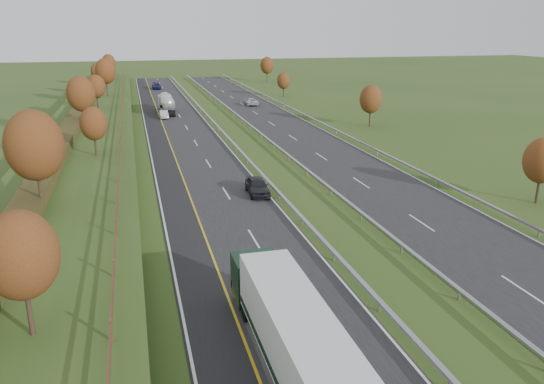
{
  "coord_description": "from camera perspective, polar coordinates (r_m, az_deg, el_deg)",
  "views": [
    {
      "loc": [
        -6.88,
        -13.04,
        15.28
      ],
      "look_at": [
        3.83,
        27.54,
        2.2
      ],
      "focal_mm": 35.0,
      "sensor_mm": 36.0,
      "label": 1
    }
  ],
  "objects": [
    {
      "name": "near_carriageway",
      "position": [
        74.94,
        -9.25,
        5.33
      ],
      "size": [
        10.5,
        200.0,
        0.04
      ],
      "primitive_type": "cube",
      "color": "black",
      "rests_on": "ground"
    },
    {
      "name": "hard_shoulder",
      "position": [
        74.68,
        -12.12,
        5.14
      ],
      "size": [
        3.0,
        200.0,
        0.04
      ],
      "primitive_type": "cube",
      "color": "black",
      "rests_on": "ground"
    },
    {
      "name": "ground",
      "position": [
        71.31,
        -2.4,
        4.92
      ],
      "size": [
        400.0,
        400.0,
        0.0
      ],
      "primitive_type": "plane",
      "color": "#304A1A",
      "rests_on": "ground"
    },
    {
      "name": "lane_markings",
      "position": [
        75.67,
        -4.39,
        5.65
      ],
      "size": [
        26.75,
        200.0,
        0.01
      ],
      "color": "silver",
      "rests_on": "near_carriageway"
    },
    {
      "name": "car_small_far",
      "position": [
        142.25,
        -12.32,
        11.09
      ],
      "size": [
        2.21,
        5.4,
        1.56
      ],
      "primitive_type": "imported",
      "rotation": [
        0.0,
        0.0,
        0.0
      ],
      "color": "#151544",
      "rests_on": "near_carriageway"
    },
    {
      "name": "far_carriageway",
      "position": [
        78.19,
        2.92,
        6.03
      ],
      "size": [
        10.5,
        200.0,
        0.04
      ],
      "primitive_type": "cube",
      "color": "black",
      "rests_on": "ground"
    },
    {
      "name": "embankment_left",
      "position": [
        74.68,
        -19.28,
        5.31
      ],
      "size": [
        12.0,
        200.0,
        2.0
      ],
      "primitive_type": "cube",
      "color": "#304A1A",
      "rests_on": "ground"
    },
    {
      "name": "fence_left",
      "position": [
        73.73,
        -15.94,
        6.85
      ],
      "size": [
        0.12,
        189.06,
        1.2
      ],
      "color": "#422B19",
      "rests_on": "embankment_left"
    },
    {
      "name": "car_oncoming",
      "position": [
        109.73,
        -2.29,
        9.69
      ],
      "size": [
        2.55,
        5.17,
        1.41
      ],
      "primitive_type": "imported",
      "rotation": [
        0.0,
        0.0,
        3.1
      ],
      "color": "silver",
      "rests_on": "far_carriageway"
    },
    {
      "name": "median_barrier_far",
      "position": [
        76.57,
        -1.16,
        6.26
      ],
      "size": [
        0.32,
        200.0,
        0.71
      ],
      "color": "#919499",
      "rests_on": "ground"
    },
    {
      "name": "outer_barrier_far",
      "position": [
        80.01,
        6.92,
        6.62
      ],
      "size": [
        0.32,
        200.0,
        0.71
      ],
      "color": "#919499",
      "rests_on": "ground"
    },
    {
      "name": "box_lorry",
      "position": [
        24.03,
        2.3,
        -15.32
      ],
      "size": [
        2.58,
        16.28,
        4.06
      ],
      "color": "black",
      "rests_on": "near_carriageway"
    },
    {
      "name": "hedge_left",
      "position": [
        74.59,
        -20.94,
        6.35
      ],
      "size": [
        2.2,
        180.0,
        1.1
      ],
      "primitive_type": "cube",
      "color": "#343515",
      "rests_on": "embankment_left"
    },
    {
      "name": "car_dark_near",
      "position": [
        50.42,
        -1.59,
        0.67
      ],
      "size": [
        2.14,
        4.82,
        1.61
      ],
      "primitive_type": "imported",
      "rotation": [
        0.0,
        0.0,
        -0.05
      ],
      "color": "black",
      "rests_on": "near_carriageway"
    },
    {
      "name": "car_silver_mid",
      "position": [
        95.55,
        -11.56,
        8.19
      ],
      "size": [
        1.47,
        4.08,
        1.34
      ],
      "primitive_type": "imported",
      "rotation": [
        0.0,
        0.0,
        0.01
      ],
      "color": "#B7B6BB",
      "rests_on": "near_carriageway"
    },
    {
      "name": "trees_left",
      "position": [
        70.48,
        -19.6,
        9.06
      ],
      "size": [
        6.64,
        164.3,
        7.66
      ],
      "color": "#2D2116",
      "rests_on": "embankment_left"
    },
    {
      "name": "road_tanker",
      "position": [
        101.63,
        -11.27,
        9.4
      ],
      "size": [
        2.4,
        11.22,
        3.46
      ],
      "color": "silver",
      "rests_on": "near_carriageway"
    },
    {
      "name": "trees_far",
      "position": [
        109.19,
        5.02,
        11.45
      ],
      "size": [
        8.45,
        118.6,
        7.12
      ],
      "color": "#2D2116",
      "rests_on": "ground"
    },
    {
      "name": "median_barrier_near",
      "position": [
        75.55,
        -4.94,
        6.05
      ],
      "size": [
        0.32,
        200.0,
        0.71
      ],
      "color": "#919499",
      "rests_on": "ground"
    }
  ]
}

